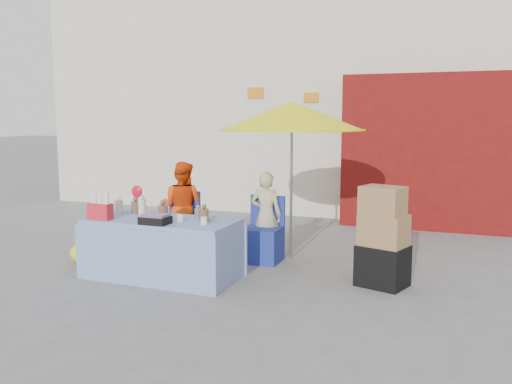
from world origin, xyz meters
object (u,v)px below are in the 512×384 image
at_px(chair_right, 263,242).
at_px(chair_left, 178,235).
at_px(market_table, 162,248).
at_px(box_stack, 383,241).
at_px(vendor_beige, 266,216).
at_px(umbrella, 292,117).
at_px(vendor_orange, 183,207).

bearing_deg(chair_right, chair_left, 179.65).
height_order(market_table, box_stack, box_stack).
bearing_deg(vendor_beige, umbrella, -153.78).
xyz_separation_m(umbrella, box_stack, (1.32, -0.81, -1.37)).
distance_m(chair_left, chair_right, 1.25).
xyz_separation_m(market_table, chair_left, (-0.38, 1.10, -0.10)).
bearing_deg(vendor_orange, market_table, 106.90).
xyz_separation_m(market_table, chair_right, (0.87, 1.10, -0.10)).
bearing_deg(box_stack, market_table, -166.89).
bearing_deg(market_table, box_stack, 14.44).
height_order(chair_left, chair_right, same).
distance_m(vendor_beige, box_stack, 1.75).
bearing_deg(chair_right, market_table, -128.51).
distance_m(vendor_orange, umbrella, 2.00).
height_order(vendor_beige, box_stack, vendor_beige).
bearing_deg(box_stack, vendor_beige, 157.87).
height_order(chair_left, vendor_orange, vendor_orange).
height_order(vendor_beige, umbrella, umbrella).
distance_m(chair_left, vendor_beige, 1.30).
bearing_deg(chair_left, chair_right, -0.35).
distance_m(chair_left, umbrella, 2.27).
bearing_deg(umbrella, market_table, -130.07).
relative_size(chair_right, vendor_orange, 0.67).
relative_size(chair_right, box_stack, 0.75).
bearing_deg(vendor_orange, umbrella, -174.82).
relative_size(chair_right, umbrella, 0.41).
height_order(chair_right, umbrella, umbrella).
relative_size(vendor_beige, box_stack, 1.04).
bearing_deg(umbrella, chair_right, -136.56).
xyz_separation_m(market_table, umbrella, (1.17, 1.39, 1.53)).
relative_size(market_table, chair_right, 2.16).
bearing_deg(chair_right, vendor_orange, 173.52).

